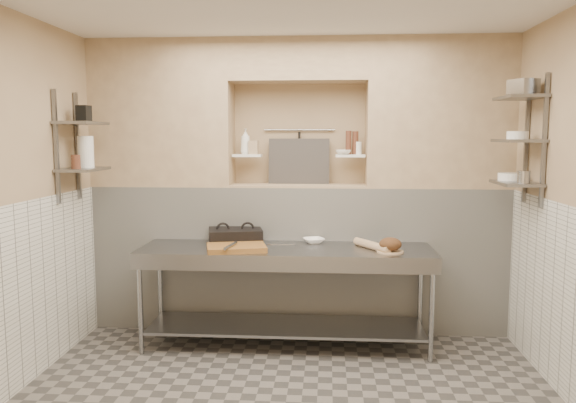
# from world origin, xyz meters

# --- Properties ---
(wall_back) EXTENTS (4.00, 0.10, 2.80)m
(wall_back) POSITION_xyz_m (0.00, 2.00, 1.40)
(wall_back) COLOR tan
(wall_back) RESTS_ON ground
(wall_front) EXTENTS (4.00, 0.10, 2.80)m
(wall_front) POSITION_xyz_m (0.00, -2.00, 1.40)
(wall_front) COLOR tan
(wall_front) RESTS_ON ground
(backwall_lower) EXTENTS (4.00, 0.40, 1.40)m
(backwall_lower) POSITION_xyz_m (0.00, 1.75, 0.70)
(backwall_lower) COLOR silver
(backwall_lower) RESTS_ON floor
(alcove_sill) EXTENTS (1.30, 0.40, 0.02)m
(alcove_sill) POSITION_xyz_m (0.00, 1.75, 1.41)
(alcove_sill) COLOR tan
(alcove_sill) RESTS_ON backwall_lower
(backwall_pillar_left) EXTENTS (1.35, 0.40, 1.40)m
(backwall_pillar_left) POSITION_xyz_m (-1.33, 1.75, 2.10)
(backwall_pillar_left) COLOR tan
(backwall_pillar_left) RESTS_ON backwall_lower
(backwall_pillar_right) EXTENTS (1.35, 0.40, 1.40)m
(backwall_pillar_right) POSITION_xyz_m (1.33, 1.75, 2.10)
(backwall_pillar_right) COLOR tan
(backwall_pillar_right) RESTS_ON backwall_lower
(backwall_header) EXTENTS (1.30, 0.40, 0.40)m
(backwall_header) POSITION_xyz_m (0.00, 1.75, 2.60)
(backwall_header) COLOR tan
(backwall_header) RESTS_ON backwall_lower
(wainscot_left) EXTENTS (0.02, 3.90, 1.40)m
(wainscot_left) POSITION_xyz_m (-1.99, 0.00, 0.70)
(wainscot_left) COLOR silver
(wainscot_left) RESTS_ON floor
(alcove_shelf_left) EXTENTS (0.28, 0.16, 0.02)m
(alcove_shelf_left) POSITION_xyz_m (-0.50, 1.75, 1.70)
(alcove_shelf_left) COLOR white
(alcove_shelf_left) RESTS_ON backwall_lower
(alcove_shelf_right) EXTENTS (0.28, 0.16, 0.02)m
(alcove_shelf_right) POSITION_xyz_m (0.50, 1.75, 1.70)
(alcove_shelf_right) COLOR white
(alcove_shelf_right) RESTS_ON backwall_lower
(utensil_rail) EXTENTS (0.70, 0.02, 0.02)m
(utensil_rail) POSITION_xyz_m (0.00, 1.92, 1.95)
(utensil_rail) COLOR gray
(utensil_rail) RESTS_ON wall_back
(hanging_steel) EXTENTS (0.02, 0.02, 0.30)m
(hanging_steel) POSITION_xyz_m (0.00, 1.90, 1.78)
(hanging_steel) COLOR black
(hanging_steel) RESTS_ON utensil_rail
(splash_panel) EXTENTS (0.60, 0.08, 0.45)m
(splash_panel) POSITION_xyz_m (0.00, 1.85, 1.64)
(splash_panel) COLOR #383330
(splash_panel) RESTS_ON alcove_sill
(shelf_rail_left_a) EXTENTS (0.03, 0.03, 0.95)m
(shelf_rail_left_a) POSITION_xyz_m (-1.98, 1.25, 1.80)
(shelf_rail_left_a) COLOR slate
(shelf_rail_left_a) RESTS_ON wall_left
(shelf_rail_left_b) EXTENTS (0.03, 0.03, 0.95)m
(shelf_rail_left_b) POSITION_xyz_m (-1.98, 0.85, 1.80)
(shelf_rail_left_b) COLOR slate
(shelf_rail_left_b) RESTS_ON wall_left
(wall_shelf_left_lower) EXTENTS (0.30, 0.50, 0.02)m
(wall_shelf_left_lower) POSITION_xyz_m (-1.84, 1.05, 1.60)
(wall_shelf_left_lower) COLOR slate
(wall_shelf_left_lower) RESTS_ON wall_left
(wall_shelf_left_upper) EXTENTS (0.30, 0.50, 0.03)m
(wall_shelf_left_upper) POSITION_xyz_m (-1.84, 1.05, 2.00)
(wall_shelf_left_upper) COLOR slate
(wall_shelf_left_upper) RESTS_ON wall_left
(shelf_rail_right_a) EXTENTS (0.03, 0.03, 1.05)m
(shelf_rail_right_a) POSITION_xyz_m (1.98, 1.25, 1.85)
(shelf_rail_right_a) COLOR slate
(shelf_rail_right_a) RESTS_ON wall_right
(shelf_rail_right_b) EXTENTS (0.03, 0.03, 1.05)m
(shelf_rail_right_b) POSITION_xyz_m (1.98, 0.85, 1.85)
(shelf_rail_right_b) COLOR slate
(shelf_rail_right_b) RESTS_ON wall_right
(wall_shelf_right_lower) EXTENTS (0.30, 0.50, 0.02)m
(wall_shelf_right_lower) POSITION_xyz_m (1.84, 1.05, 1.50)
(wall_shelf_right_lower) COLOR slate
(wall_shelf_right_lower) RESTS_ON wall_right
(wall_shelf_right_mid) EXTENTS (0.30, 0.50, 0.02)m
(wall_shelf_right_mid) POSITION_xyz_m (1.84, 1.05, 1.85)
(wall_shelf_right_mid) COLOR slate
(wall_shelf_right_mid) RESTS_ON wall_right
(wall_shelf_right_upper) EXTENTS (0.30, 0.50, 0.03)m
(wall_shelf_right_upper) POSITION_xyz_m (1.84, 1.05, 2.20)
(wall_shelf_right_upper) COLOR slate
(wall_shelf_right_upper) RESTS_ON wall_right
(prep_table) EXTENTS (2.60, 0.70, 0.90)m
(prep_table) POSITION_xyz_m (-0.08, 1.18, 0.64)
(prep_table) COLOR gray
(prep_table) RESTS_ON floor
(panini_press) EXTENTS (0.55, 0.45, 0.13)m
(panini_press) POSITION_xyz_m (-0.57, 1.40, 0.97)
(panini_press) COLOR black
(panini_press) RESTS_ON prep_table
(cutting_board) EXTENTS (0.57, 0.46, 0.05)m
(cutting_board) POSITION_xyz_m (-0.50, 1.06, 0.92)
(cutting_board) COLOR brown
(cutting_board) RESTS_ON prep_table
(knife_blade) EXTENTS (0.24, 0.03, 0.01)m
(knife_blade) POSITION_xyz_m (-0.12, 1.11, 0.95)
(knife_blade) COLOR gray
(knife_blade) RESTS_ON cutting_board
(tongs) EXTENTS (0.07, 0.28, 0.03)m
(tongs) POSITION_xyz_m (-0.54, 0.97, 0.96)
(tongs) COLOR gray
(tongs) RESTS_ON cutting_board
(mixing_bowl) EXTENTS (0.25, 0.25, 0.05)m
(mixing_bowl) POSITION_xyz_m (0.16, 1.44, 0.92)
(mixing_bowl) COLOR white
(mixing_bowl) RESTS_ON prep_table
(rolling_pin) EXTENTS (0.31, 0.43, 0.07)m
(rolling_pin) POSITION_xyz_m (0.68, 1.19, 0.94)
(rolling_pin) COLOR tan
(rolling_pin) RESTS_ON prep_table
(bread_board) EXTENTS (0.23, 0.23, 0.01)m
(bread_board) POSITION_xyz_m (0.82, 1.07, 0.91)
(bread_board) COLOR tan
(bread_board) RESTS_ON prep_table
(bread_loaf) EXTENTS (0.19, 0.19, 0.11)m
(bread_loaf) POSITION_xyz_m (0.82, 1.07, 0.97)
(bread_loaf) COLOR #4C2D19
(bread_loaf) RESTS_ON bread_board
(bottle_soap) EXTENTS (0.10, 0.10, 0.25)m
(bottle_soap) POSITION_xyz_m (-0.52, 1.76, 1.84)
(bottle_soap) COLOR white
(bottle_soap) RESTS_ON alcove_shelf_left
(jar_alcove) EXTENTS (0.09, 0.09, 0.13)m
(jar_alcove) POSITION_xyz_m (-0.44, 1.74, 1.78)
(jar_alcove) COLOR tan
(jar_alcove) RESTS_ON alcove_shelf_left
(bowl_alcove) EXTENTS (0.15, 0.15, 0.05)m
(bowl_alcove) POSITION_xyz_m (0.43, 1.72, 1.74)
(bowl_alcove) COLOR white
(bowl_alcove) RESTS_ON alcove_shelf_right
(condiment_a) EXTENTS (0.06, 0.06, 0.22)m
(condiment_a) POSITION_xyz_m (0.55, 1.79, 1.82)
(condiment_a) COLOR #522C1E
(condiment_a) RESTS_ON alcove_shelf_right
(condiment_b) EXTENTS (0.06, 0.06, 0.23)m
(condiment_b) POSITION_xyz_m (0.48, 1.77, 1.83)
(condiment_b) COLOR #522C1E
(condiment_b) RESTS_ON alcove_shelf_right
(condiment_c) EXTENTS (0.07, 0.07, 0.12)m
(condiment_c) POSITION_xyz_m (0.57, 1.79, 1.77)
(condiment_c) COLOR white
(condiment_c) RESTS_ON alcove_shelf_right
(jug_left) EXTENTS (0.14, 0.14, 0.28)m
(jug_left) POSITION_xyz_m (-1.84, 1.11, 1.75)
(jug_left) COLOR white
(jug_left) RESTS_ON wall_shelf_left_lower
(jar_left) EXTENTS (0.08, 0.08, 0.12)m
(jar_left) POSITION_xyz_m (-1.84, 0.91, 1.67)
(jar_left) COLOR #522C1E
(jar_left) RESTS_ON wall_shelf_left_lower
(box_left_upper) EXTENTS (0.11, 0.11, 0.14)m
(box_left_upper) POSITION_xyz_m (-1.84, 1.10, 2.08)
(box_left_upper) COLOR black
(box_left_upper) RESTS_ON wall_shelf_left_upper
(bowl_right) EXTENTS (0.21, 0.21, 0.06)m
(bowl_right) POSITION_xyz_m (1.84, 1.19, 1.54)
(bowl_right) COLOR white
(bowl_right) RESTS_ON wall_shelf_right_lower
(canister_right) EXTENTS (0.10, 0.10, 0.10)m
(canister_right) POSITION_xyz_m (1.84, 0.88, 1.56)
(canister_right) COLOR gray
(canister_right) RESTS_ON wall_shelf_right_lower
(bowl_right_mid) EXTENTS (0.17, 0.17, 0.06)m
(bowl_right_mid) POSITION_xyz_m (1.84, 1.07, 1.89)
(bowl_right_mid) COLOR white
(bowl_right_mid) RESTS_ON wall_shelf_right_mid
(basket_right) EXTENTS (0.23, 0.25, 0.13)m
(basket_right) POSITION_xyz_m (1.84, 0.99, 2.28)
(basket_right) COLOR gray
(basket_right) RESTS_ON wall_shelf_right_upper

